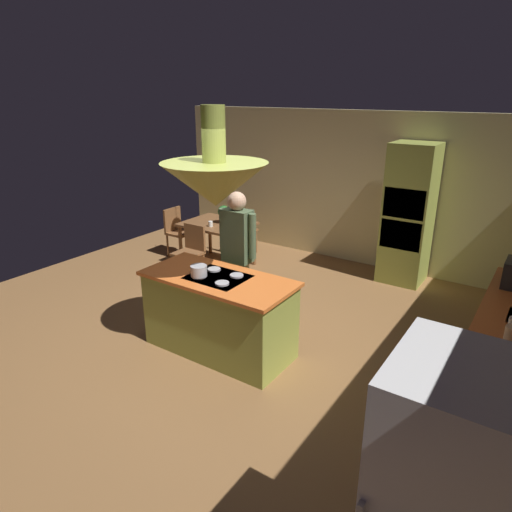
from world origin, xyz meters
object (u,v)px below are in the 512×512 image
(dining_table, at_px, (217,229))
(person_at_island, at_px, (238,250))
(oven_tower, at_px, (408,215))
(potted_plant_on_table, at_px, (224,213))
(kitchen_island, at_px, (219,314))
(chair_at_corner, at_px, (177,229))
(cup_on_table, at_px, (211,224))
(chair_facing_island, at_px, (191,248))
(chair_by_back_wall, at_px, (241,228))
(canister_flour, at_px, (512,337))
(cooking_pot_on_cooktop, at_px, (199,271))

(dining_table, relative_size, person_at_island, 0.64)
(oven_tower, height_order, person_at_island, oven_tower)
(potted_plant_on_table, bearing_deg, kitchen_island, -53.49)
(person_at_island, xyz_separation_m, chair_at_corner, (-2.41, 1.43, -0.49))
(person_at_island, relative_size, cup_on_table, 19.11)
(chair_facing_island, distance_m, cup_on_table, 0.54)
(oven_tower, relative_size, person_at_island, 1.24)
(chair_by_back_wall, bearing_deg, kitchen_island, 121.56)
(dining_table, height_order, chair_at_corner, chair_at_corner)
(chair_at_corner, relative_size, canister_flour, 4.84)
(dining_table, relative_size, cooking_pot_on_cooktop, 6.12)
(person_at_island, height_order, cooking_pot_on_cooktop, person_at_island)
(dining_table, height_order, canister_flour, canister_flour)
(potted_plant_on_table, xyz_separation_m, cooking_pot_on_cooktop, (1.44, -2.29, 0.07))
(chair_by_back_wall, bearing_deg, oven_tower, -170.35)
(cup_on_table, bearing_deg, chair_by_back_wall, 92.91)
(kitchen_island, relative_size, potted_plant_on_table, 5.76)
(cooking_pot_on_cooktop, bearing_deg, canister_flour, 5.83)
(chair_at_corner, distance_m, potted_plant_on_table, 1.12)
(kitchen_island, xyz_separation_m, potted_plant_on_table, (-1.60, 2.16, 0.47))
(oven_tower, relative_size, potted_plant_on_table, 7.13)
(kitchen_island, xyz_separation_m, oven_tower, (1.10, 3.24, 0.61))
(oven_tower, relative_size, chair_at_corner, 2.46)
(kitchen_island, distance_m, oven_tower, 3.48)
(oven_tower, xyz_separation_m, canister_flour, (1.74, -3.07, -0.06))
(kitchen_island, xyz_separation_m, chair_facing_island, (-1.70, 1.43, 0.04))
(chair_by_back_wall, bearing_deg, cup_on_table, 92.91)
(chair_by_back_wall, relative_size, potted_plant_on_table, 2.90)
(chair_at_corner, bearing_deg, kitchen_island, -128.61)
(chair_at_corner, height_order, cup_on_table, chair_at_corner)
(kitchen_island, relative_size, cooking_pot_on_cooktop, 9.60)
(dining_table, xyz_separation_m, person_at_island, (1.48, -1.43, 0.33))
(chair_facing_island, relative_size, chair_by_back_wall, 1.00)
(kitchen_island, bearing_deg, person_at_island, 108.44)
(oven_tower, height_order, dining_table, oven_tower)
(canister_flour, relative_size, cooking_pot_on_cooktop, 1.00)
(canister_flour, bearing_deg, potted_plant_on_table, 155.95)
(chair_by_back_wall, relative_size, cup_on_table, 9.67)
(kitchen_island, distance_m, canister_flour, 2.90)
(dining_table, bearing_deg, cup_on_table, -78.53)
(canister_flour, bearing_deg, chair_at_corner, 160.63)
(person_at_island, distance_m, chair_facing_island, 1.73)
(oven_tower, bearing_deg, chair_by_back_wall, -170.35)
(dining_table, xyz_separation_m, canister_flour, (4.54, -1.92, 0.35))
(chair_by_back_wall, bearing_deg, potted_plant_on_table, 99.61)
(dining_table, xyz_separation_m, potted_plant_on_table, (0.10, 0.06, 0.27))
(cup_on_table, bearing_deg, dining_table, 101.47)
(canister_flour, xyz_separation_m, cooking_pot_on_cooktop, (-3.00, -0.31, -0.01))
(person_at_island, height_order, chair_by_back_wall, person_at_island)
(person_at_island, bearing_deg, potted_plant_on_table, 132.73)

